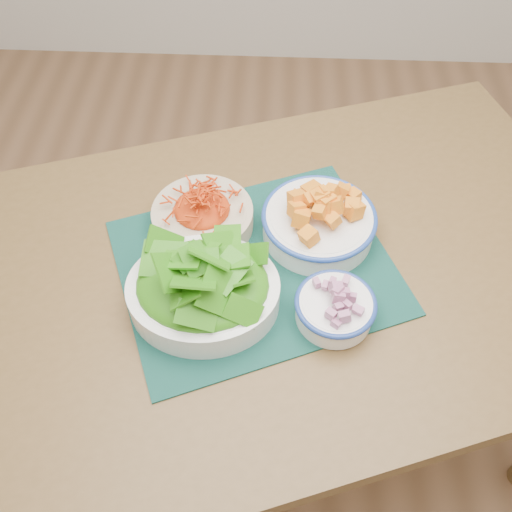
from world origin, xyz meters
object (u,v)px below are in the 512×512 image
Objects in this scene: table at (298,288)px; placemat at (256,266)px; squash_bowl at (319,216)px; lettuce_bowl at (202,283)px; onion_bowl at (335,306)px; carrot_bowl at (202,213)px.

placemat is at bearing 175.51° from table.
lettuce_bowl is (-0.21, -0.17, 0.01)m from squash_bowl.
squash_bowl reaches higher than table.
squash_bowl is 1.39× the size of onion_bowl.
table is 5.51× the size of carrot_bowl.
onion_bowl is at bearing -82.69° from squash_bowl.
placemat is 2.98× the size of onion_bowl.
lettuce_bowl is at bearing -83.36° from carrot_bowl.
placemat is 0.16m from squash_bowl.
onion_bowl is at bearing -58.99° from placemat.
table is at bearing -7.61° from placemat.
placemat is 2.14× the size of squash_bowl.
placemat is 0.18m from onion_bowl.
squash_bowl is (0.12, 0.09, 0.05)m from placemat.
lettuce_bowl reaches higher than squash_bowl.
table is 2.90× the size of placemat.
squash_bowl is 0.19m from onion_bowl.
squash_bowl is at bearing 13.95° from placemat.
lettuce_bowl is 0.23m from onion_bowl.
onion_bowl is at bearing -6.95° from lettuce_bowl.
onion_bowl is (0.14, -0.11, 0.04)m from placemat.
squash_bowl reaches higher than carrot_bowl.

